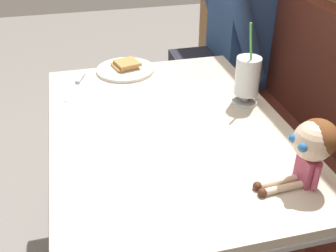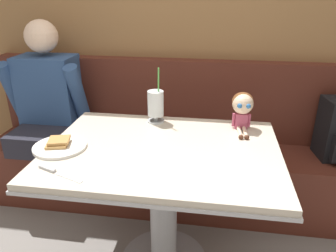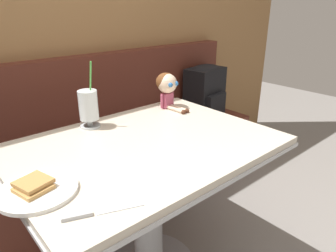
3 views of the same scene
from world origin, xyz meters
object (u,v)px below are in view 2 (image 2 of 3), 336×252
(toast_plate, at_px, (60,146))
(seated_doll, at_px, (243,106))
(butter_knife, at_px, (53,171))
(milkshake_glass, at_px, (156,105))
(diner_patron, at_px, (48,100))

(toast_plate, distance_m, seated_doll, 0.95)
(butter_knife, bearing_deg, toast_plate, 108.73)
(milkshake_glass, height_order, seated_doll, milkshake_glass)
(milkshake_glass, bearing_deg, seated_doll, -2.60)
(diner_patron, bearing_deg, toast_plate, -58.48)
(milkshake_glass, relative_size, diner_patron, 0.39)
(milkshake_glass, xyz_separation_m, butter_knife, (-0.32, -0.60, -0.10))
(toast_plate, distance_m, butter_knife, 0.22)
(milkshake_glass, xyz_separation_m, seated_doll, (0.47, -0.02, 0.03))
(seated_doll, xyz_separation_m, diner_patron, (-1.27, 0.29, -0.13))
(diner_patron, bearing_deg, butter_knife, -61.34)
(butter_knife, relative_size, diner_patron, 0.28)
(butter_knife, bearing_deg, milkshake_glass, 61.82)
(milkshake_glass, distance_m, seated_doll, 0.47)
(seated_doll, bearing_deg, milkshake_glass, 177.40)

